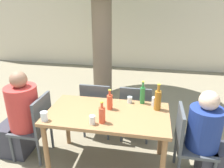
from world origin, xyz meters
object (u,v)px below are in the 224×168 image
patio_chair_1 (188,140)px  soda_bottle_2 (110,102)px  patio_chair_0 (36,124)px  soda_bottle_3 (102,115)px  dining_table_front (107,119)px  person_seated_1 (210,142)px  drinking_glass_2 (155,102)px  person_seated_0 (20,119)px  drinking_glass_3 (44,116)px  drinking_glass_1 (92,120)px  patio_chair_3 (135,110)px  patio_chair_2 (97,106)px  green_bottle_1 (142,95)px  amber_bottle_0 (158,100)px  drinking_glass_0 (130,100)px

patio_chair_1 → soda_bottle_2: size_ratio=3.46×
patio_chair_0 → soda_bottle_3: bearing=76.6°
dining_table_front → person_seated_1: size_ratio=1.29×
person_seated_1 → drinking_glass_2: size_ratio=9.90×
person_seated_0 → drinking_glass_3: bearing=60.2°
person_seated_0 → person_seated_1: (2.38, -0.00, -0.05)m
dining_table_front → drinking_glass_1: (-0.11, -0.27, 0.14)m
patio_chair_0 → person_seated_0: person_seated_0 is taller
patio_chair_3 → patio_chair_2: bearing=0.0°
dining_table_front → green_bottle_1: green_bottle_1 is taller
green_bottle_1 → drinking_glass_2: 0.17m
drinking_glass_3 → drinking_glass_1: bearing=3.3°
green_bottle_1 → drinking_glass_1: (-0.50, -0.60, -0.07)m
patio_chair_0 → green_bottle_1: 1.44m
dining_table_front → patio_chair_1: bearing=0.0°
patio_chair_0 → patio_chair_1: size_ratio=1.00×
patio_chair_0 → person_seated_1: size_ratio=0.79×
soda_bottle_3 → drinking_glass_3: soda_bottle_3 is taller
amber_bottle_0 → drinking_glass_1: amber_bottle_0 is taller
person_seated_0 → drinking_glass_2: bearing=99.4°
patio_chair_2 → drinking_glass_3: bearing=68.8°
amber_bottle_0 → green_bottle_1: size_ratio=1.10×
drinking_glass_0 → drinking_glass_3: 1.08m
patio_chair_2 → drinking_glass_2: size_ratio=7.79×
patio_chair_1 → drinking_glass_0: size_ratio=10.42×
drinking_glass_0 → green_bottle_1: bearing=6.9°
patio_chair_2 → green_bottle_1: bearing=156.6°
patio_chair_2 → soda_bottle_2: bearing=119.8°
person_seated_1 → drinking_glass_0: bearing=72.2°
patio_chair_0 → green_bottle_1: (1.35, 0.33, 0.38)m
person_seated_0 → soda_bottle_3: (1.17, -0.23, 0.31)m
person_seated_0 → person_seated_1: 2.38m
patio_chair_1 → drinking_glass_0: patio_chair_1 is taller
drinking_glass_0 → patio_chair_0: bearing=-165.5°
drinking_glass_1 → patio_chair_3: bearing=66.0°
soda_bottle_2 → dining_table_front: bearing=-95.7°
person_seated_0 → drinking_glass_0: size_ratio=14.23×
patio_chair_1 → amber_bottle_0: amber_bottle_0 is taller
drinking_glass_2 → drinking_glass_3: drinking_glass_2 is taller
patio_chair_1 → soda_bottle_3: bearing=103.1°
soda_bottle_3 → patio_chair_1: bearing=13.1°
patio_chair_0 → drinking_glass_0: 1.27m
soda_bottle_2 → patio_chair_0: bearing=-174.3°
patio_chair_0 → person_seated_0: size_ratio=0.73×
patio_chair_3 → soda_bottle_3: bearing=70.4°
person_seated_0 → patio_chair_1: bearing=90.0°
soda_bottle_2 → drinking_glass_1: bearing=-107.8°
amber_bottle_0 → drinking_glass_1: 0.84m
soda_bottle_3 → drinking_glass_1: soda_bottle_3 is taller
patio_chair_2 → drinking_glass_2: patio_chair_2 is taller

